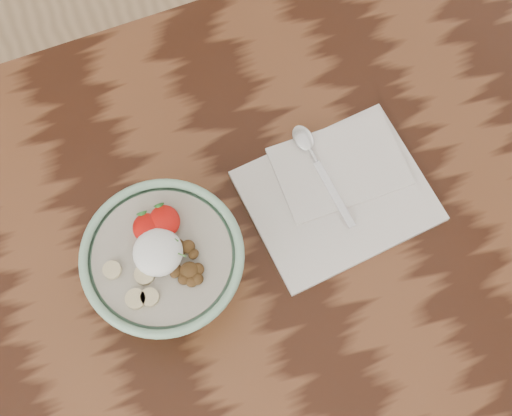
{
  "coord_description": "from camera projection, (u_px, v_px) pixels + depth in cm",
  "views": [
    {
      "loc": [
        7.54,
        -21.37,
        168.51
      ],
      "look_at": [
        18.0,
        5.74,
        86.79
      ],
      "focal_mm": 50.0,
      "sensor_mm": 36.0,
      "label": 1
    }
  ],
  "objects": [
    {
      "name": "spoon",
      "position": [
        311.0,
        152.0,
        1.0
      ],
      "size": [
        3.35,
        16.9,
        0.88
      ],
      "rotation": [
        0.0,
        0.0,
        0.09
      ],
      "color": "silver",
      "rests_on": "napkin"
    },
    {
      "name": "breakfast_bowl",
      "position": [
        166.0,
        265.0,
        0.89
      ],
      "size": [
        20.02,
        20.02,
        13.62
      ],
      "rotation": [
        0.0,
        0.0,
        0.32
      ],
      "color": "#88B796",
      "rests_on": "table"
    },
    {
      "name": "napkin",
      "position": [
        338.0,
        190.0,
        1.0
      ],
      "size": [
        26.03,
        21.79,
        1.5
      ],
      "rotation": [
        0.0,
        0.0,
        0.09
      ],
      "color": "white",
      "rests_on": "table"
    },
    {
      "name": "table",
      "position": [
        154.0,
        334.0,
        1.03
      ],
      "size": [
        160.0,
        90.0,
        75.0
      ],
      "color": "black",
      "rests_on": "ground"
    }
  ]
}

